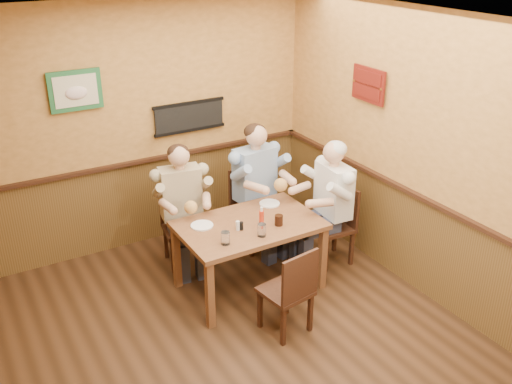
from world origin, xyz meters
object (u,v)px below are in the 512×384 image
chair_near_side (286,289)px  diner_white_elder (333,210)px  chair_back_right (255,210)px  cola_tumbler (279,220)px  diner_blue_polo (255,194)px  diner_tan_shirt (182,212)px  hot_sauce_bottle (261,218)px  pepper_shaker (242,226)px  dining_table (249,231)px  chair_right_end (332,225)px  chair_back_left (183,227)px  water_glass_left (225,238)px  salt_shaker (238,226)px  water_glass_mid (262,230)px

chair_near_side → diner_white_elder: diner_white_elder is taller
chair_back_right → cola_tumbler: 0.99m
diner_white_elder → diner_blue_polo: bearing=-138.6°
diner_tan_shirt → hot_sauce_bottle: diner_tan_shirt is taller
pepper_shaker → dining_table: bearing=32.7°
chair_right_end → diner_white_elder: diner_white_elder is taller
chair_right_end → hot_sauce_bottle: size_ratio=4.70×
chair_back_left → hot_sauce_bottle: hot_sauce_bottle is taller
chair_back_left → diner_blue_polo: diner_blue_polo is taller
diner_white_elder → hot_sauce_bottle: (-0.97, -0.11, 0.20)m
water_glass_left → pepper_shaker: size_ratio=1.46×
diner_tan_shirt → cola_tumbler: 1.17m
chair_near_side → salt_shaker: chair_near_side is taller
diner_white_elder → water_glass_left: bearing=-76.6°
diner_tan_shirt → cola_tumbler: (0.63, -0.98, 0.17)m
cola_tumbler → pepper_shaker: bearing=165.3°
chair_back_left → water_glass_mid: 1.20m
salt_shaker → chair_near_side: bearing=-81.4°
chair_right_end → water_glass_mid: (-1.06, -0.28, 0.36)m
diner_tan_shirt → diner_white_elder: (1.43, -0.80, 0.01)m
chair_back_right → diner_white_elder: bearing=-59.3°
water_glass_left → cola_tumbler: water_glass_left is taller
water_glass_mid → hot_sauce_bottle: (0.09, 0.16, 0.03)m
chair_back_left → salt_shaker: bearing=-66.1°
water_glass_left → hot_sauce_bottle: size_ratio=0.66×
chair_back_left → water_glass_mid: (0.37, -1.08, 0.37)m
water_glass_mid → diner_blue_polo: bearing=63.3°
chair_right_end → chair_near_side: chair_right_end is taller
water_glass_mid → cola_tumbler: water_glass_mid is taller
dining_table → pepper_shaker: 0.21m
chair_right_end → pepper_shaker: bearing=-82.4°
chair_back_right → hot_sauce_bottle: size_ratio=4.95×
water_glass_left → hot_sauce_bottle: bearing=15.3°
chair_back_right → diner_blue_polo: bearing=0.0°
water_glass_mid → salt_shaker: 0.26m
cola_tumbler → hot_sauce_bottle: size_ratio=0.56×
hot_sauce_bottle → chair_back_right: bearing=63.9°
salt_shaker → cola_tumbler: bearing=-15.8°
chair_near_side → cola_tumbler: bearing=-124.9°
chair_back_left → salt_shaker: 0.96m
chair_near_side → water_glass_left: chair_near_side is taller
salt_shaker → pepper_shaker: size_ratio=1.11×
diner_white_elder → water_glass_left: size_ratio=10.20×
chair_near_side → salt_shaker: size_ratio=9.22×
chair_back_right → pepper_shaker: bearing=-134.3°
chair_near_side → hot_sauce_bottle: (0.13, 0.65, 0.40)m
diner_white_elder → salt_shaker: diner_white_elder is taller
chair_near_side → chair_right_end: bearing=-153.6°
chair_back_left → chair_right_end: chair_right_end is taller
chair_near_side → diner_blue_polo: diner_blue_polo is taller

